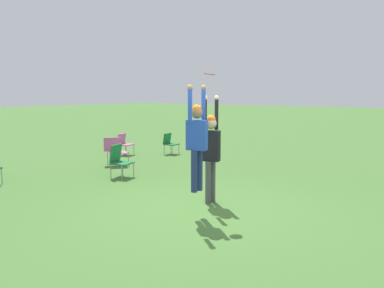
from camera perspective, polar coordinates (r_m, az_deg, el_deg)
ground_plane at (r=7.52m, az=1.57°, el=-10.22°), size 120.00×120.00×0.00m
person_jumping at (r=6.91m, az=0.75°, el=1.17°), size 0.52×0.42×1.98m
person_defending at (r=7.84m, az=2.86°, el=-0.30°), size 0.53×0.43×2.28m
frisbee at (r=7.29m, az=2.68°, el=10.60°), size 0.22×0.22×0.04m
camping_chair_1 at (r=14.36m, az=-10.32°, el=0.24°), size 0.59×0.63×0.80m
camping_chair_2 at (r=14.37m, az=-3.43°, el=0.31°), size 0.52×0.56×0.80m
camping_chair_4 at (r=10.59m, az=-11.04°, el=-2.22°), size 0.65×0.70×0.91m
camping_chair_5 at (r=12.29m, az=-11.58°, el=-0.80°), size 0.77×0.86×0.91m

